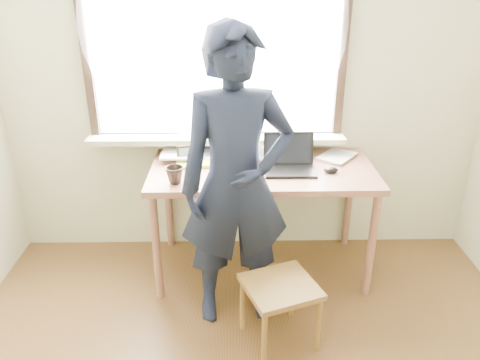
{
  "coord_description": "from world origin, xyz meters",
  "views": [
    {
      "loc": [
        -0.09,
        -1.31,
        2.06
      ],
      "look_at": [
        -0.05,
        0.95,
        1.03
      ],
      "focal_mm": 35.0,
      "sensor_mm": 36.0,
      "label": 1
    }
  ],
  "objects_px": {
    "mug_white": "(255,153)",
    "work_chair": "(280,293)",
    "person": "(236,184)",
    "desk": "(262,178)",
    "laptop": "(289,161)",
    "mug_dark": "(175,175)"
  },
  "relations": [
    {
      "from": "laptop",
      "to": "person",
      "type": "relative_size",
      "value": 0.19
    },
    {
      "from": "mug_white",
      "to": "work_chair",
      "type": "relative_size",
      "value": 0.25
    },
    {
      "from": "mug_white",
      "to": "work_chair",
      "type": "distance_m",
      "value": 1.04
    },
    {
      "from": "desk",
      "to": "person",
      "type": "height_order",
      "value": "person"
    },
    {
      "from": "desk",
      "to": "laptop",
      "type": "relative_size",
      "value": 4.49
    },
    {
      "from": "mug_white",
      "to": "mug_dark",
      "type": "relative_size",
      "value": 1.07
    },
    {
      "from": "desk",
      "to": "work_chair",
      "type": "bearing_deg",
      "value": -84.99
    },
    {
      "from": "work_chair",
      "to": "person",
      "type": "bearing_deg",
      "value": 131.81
    },
    {
      "from": "work_chair",
      "to": "person",
      "type": "height_order",
      "value": "person"
    },
    {
      "from": "mug_white",
      "to": "work_chair",
      "type": "bearing_deg",
      "value": -82.99
    },
    {
      "from": "desk",
      "to": "mug_dark",
      "type": "height_order",
      "value": "mug_dark"
    },
    {
      "from": "laptop",
      "to": "mug_white",
      "type": "distance_m",
      "value": 0.28
    },
    {
      "from": "desk",
      "to": "work_chair",
      "type": "relative_size",
      "value": 3.04
    },
    {
      "from": "work_chair",
      "to": "laptop",
      "type": "bearing_deg",
      "value": 81.28
    },
    {
      "from": "person",
      "to": "desk",
      "type": "bearing_deg",
      "value": 59.84
    },
    {
      "from": "mug_white",
      "to": "mug_dark",
      "type": "height_order",
      "value": "mug_dark"
    },
    {
      "from": "laptop",
      "to": "work_chair",
      "type": "relative_size",
      "value": 0.68
    },
    {
      "from": "mug_white",
      "to": "work_chair",
      "type": "height_order",
      "value": "mug_white"
    },
    {
      "from": "mug_dark",
      "to": "person",
      "type": "xyz_separation_m",
      "value": [
        0.38,
        -0.23,
        0.04
      ]
    },
    {
      "from": "work_chair",
      "to": "person",
      "type": "xyz_separation_m",
      "value": [
        -0.25,
        0.28,
        0.57
      ]
    },
    {
      "from": "work_chair",
      "to": "mug_dark",
      "type": "bearing_deg",
      "value": 141.46
    },
    {
      "from": "person",
      "to": "laptop",
      "type": "bearing_deg",
      "value": 41.9
    }
  ]
}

